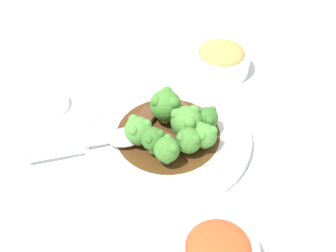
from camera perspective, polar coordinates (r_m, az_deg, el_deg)
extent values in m
plane|color=silver|center=(0.79, 0.00, -1.72)|extent=(4.00, 4.00, 0.00)
cylinder|color=white|center=(0.79, 0.00, -1.38)|extent=(0.28, 0.28, 0.01)
torus|color=white|center=(0.78, 0.00, -1.03)|extent=(0.28, 0.28, 0.01)
cylinder|color=#4C2D14|center=(0.78, 0.00, -0.99)|extent=(0.17, 0.17, 0.00)
cube|color=#56331E|center=(0.76, -0.75, -1.65)|extent=(0.05, 0.06, 0.01)
cube|color=brown|center=(0.81, 1.38, 2.12)|extent=(0.06, 0.06, 0.01)
cube|color=#56331E|center=(0.79, -3.36, 0.45)|extent=(0.08, 0.06, 0.01)
cylinder|color=#7FA84C|center=(0.75, 2.47, -2.78)|extent=(0.01, 0.01, 0.01)
sphere|color=#427F2D|center=(0.73, 2.52, -1.79)|extent=(0.04, 0.04, 0.04)
sphere|color=#427F2D|center=(0.73, 2.64, -0.45)|extent=(0.02, 0.02, 0.02)
sphere|color=#427F2D|center=(0.72, 1.62, -1.46)|extent=(0.02, 0.02, 0.02)
sphere|color=#427F2D|center=(0.72, 3.38, -1.63)|extent=(0.02, 0.02, 0.02)
cylinder|color=#7FA84C|center=(0.76, -3.57, -1.68)|extent=(0.01, 0.01, 0.01)
sphere|color=#4C8E38|center=(0.74, -3.65, -0.51)|extent=(0.04, 0.04, 0.04)
sphere|color=#4C8E38|center=(0.74, -4.22, 0.79)|extent=(0.02, 0.02, 0.02)
sphere|color=#4C8E38|center=(0.73, -4.23, -0.53)|extent=(0.02, 0.02, 0.02)
sphere|color=#4C8E38|center=(0.73, -2.61, 0.19)|extent=(0.02, 0.02, 0.02)
cylinder|color=#7FA84C|center=(0.78, 4.71, -0.06)|extent=(0.01, 0.01, 0.01)
sphere|color=#387028|center=(0.77, 4.80, 0.96)|extent=(0.04, 0.04, 0.04)
sphere|color=#387028|center=(0.76, 4.01, 1.69)|extent=(0.01, 0.01, 0.01)
sphere|color=#387028|center=(0.75, 5.09, 0.92)|extent=(0.01, 0.01, 0.01)
sphere|color=#387028|center=(0.77, 5.44, 1.92)|extent=(0.01, 0.01, 0.01)
cylinder|color=#8EB756|center=(0.79, -0.29, 1.13)|extent=(0.02, 0.02, 0.02)
sphere|color=#427F2D|center=(0.77, -0.30, 2.56)|extent=(0.05, 0.05, 0.05)
sphere|color=#427F2D|center=(0.76, -1.44, 3.02)|extent=(0.02, 0.02, 0.02)
sphere|color=#427F2D|center=(0.76, 0.68, 2.85)|extent=(0.02, 0.02, 0.02)
sphere|color=#427F2D|center=(0.78, -0.15, 4.15)|extent=(0.02, 0.02, 0.02)
cylinder|color=#8EB756|center=(0.76, 4.42, -2.19)|extent=(0.01, 0.01, 0.01)
sphere|color=#4C8E38|center=(0.74, 4.50, -1.18)|extent=(0.04, 0.04, 0.04)
sphere|color=#4C8E38|center=(0.73, 4.16, -1.22)|extent=(0.02, 0.02, 0.02)
sphere|color=#4C8E38|center=(0.73, 5.50, -0.56)|extent=(0.02, 0.02, 0.02)
sphere|color=#4C8E38|center=(0.74, 3.99, -0.03)|extent=(0.02, 0.02, 0.02)
cylinder|color=#8EB756|center=(0.77, 2.23, -0.76)|extent=(0.02, 0.02, 0.01)
sphere|color=#4C8E38|center=(0.75, 2.28, 0.49)|extent=(0.05, 0.05, 0.05)
sphere|color=#4C8E38|center=(0.73, 2.63, 0.41)|extent=(0.02, 0.02, 0.02)
sphere|color=#4C8E38|center=(0.75, 3.18, 1.86)|extent=(0.02, 0.02, 0.02)
sphere|color=#4C8E38|center=(0.75, 1.11, 1.52)|extent=(0.02, 0.02, 0.02)
cylinder|color=#7FA84C|center=(0.73, -0.16, -3.98)|extent=(0.01, 0.01, 0.01)
sphere|color=#427F2D|center=(0.71, -0.16, -2.88)|extent=(0.04, 0.04, 0.04)
sphere|color=#427F2D|center=(0.70, 0.66, -2.73)|extent=(0.02, 0.02, 0.02)
sphere|color=#427F2D|center=(0.71, -0.04, -1.54)|extent=(0.02, 0.02, 0.02)
sphere|color=#427F2D|center=(0.70, -1.10, -2.58)|extent=(0.02, 0.02, 0.02)
cylinder|color=#8EB756|center=(0.74, -1.83, -2.72)|extent=(0.01, 0.01, 0.02)
sphere|color=#387028|center=(0.73, -1.87, -1.57)|extent=(0.04, 0.04, 0.04)
sphere|color=#387028|center=(0.72, -0.96, -0.97)|extent=(0.01, 0.01, 0.01)
sphere|color=#387028|center=(0.73, -2.38, -0.45)|extent=(0.01, 0.01, 0.01)
sphere|color=#387028|center=(0.71, -2.33, -1.62)|extent=(0.01, 0.01, 0.01)
ellipsoid|color=#B7B7BC|center=(0.76, -5.11, -1.34)|extent=(0.06, 0.07, 0.01)
cylinder|color=#B7B7BC|center=(0.76, -12.38, -2.83)|extent=(0.06, 0.13, 0.01)
torus|color=white|center=(0.63, 6.19, -14.62)|extent=(0.11, 0.11, 0.01)
ellipsoid|color=#D14C23|center=(0.63, 6.21, -14.50)|extent=(0.09, 0.09, 0.03)
cylinder|color=white|center=(0.93, 6.40, 6.98)|extent=(0.06, 0.06, 0.01)
cylinder|color=white|center=(0.92, 6.48, 7.77)|extent=(0.11, 0.11, 0.04)
torus|color=white|center=(0.91, 6.58, 8.72)|extent=(0.11, 0.11, 0.01)
ellipsoid|color=tan|center=(0.91, 6.59, 8.86)|extent=(0.09, 0.09, 0.03)
cylinder|color=white|center=(0.87, -14.30, 2.62)|extent=(0.07, 0.07, 0.01)
torus|color=white|center=(0.87, -14.36, 2.86)|extent=(0.07, 0.07, 0.01)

